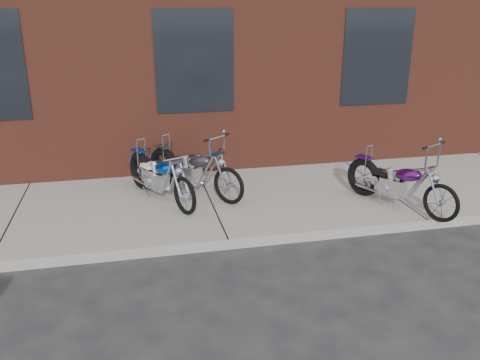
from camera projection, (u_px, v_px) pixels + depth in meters
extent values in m
plane|color=black|center=(229.00, 250.00, 6.89)|extent=(120.00, 120.00, 0.00)
cube|color=gray|center=(211.00, 204.00, 8.25)|extent=(22.00, 3.00, 0.15)
torus|color=black|center=(370.00, 179.00, 8.24)|extent=(0.40, 0.62, 0.64)
torus|color=black|center=(449.00, 206.00, 7.24)|extent=(0.31, 0.54, 0.57)
cube|color=gray|center=(400.00, 189.00, 7.83)|extent=(0.38, 0.43, 0.27)
ellipsoid|color=#4F0E6B|center=(416.00, 177.00, 7.57)|extent=(0.42, 0.54, 0.27)
cube|color=black|center=(388.00, 174.00, 7.94)|extent=(0.30, 0.32, 0.05)
cylinder|color=#ACB0CA|center=(444.00, 188.00, 7.24)|extent=(0.15, 0.25, 0.48)
cylinder|color=#ACB0CA|center=(443.00, 147.00, 7.13)|extent=(0.45, 0.24, 0.03)
cylinder|color=#ACB0CA|center=(375.00, 160.00, 8.08)|extent=(0.03, 0.03, 0.42)
cylinder|color=#ACB0CA|center=(393.00, 191.00, 8.08)|extent=(0.39, 0.73, 0.04)
torus|color=black|center=(144.00, 172.00, 8.55)|extent=(0.39, 0.64, 0.65)
torus|color=black|center=(190.00, 198.00, 7.49)|extent=(0.31, 0.56, 0.59)
cube|color=gray|center=(161.00, 182.00, 8.12)|extent=(0.38, 0.44, 0.27)
ellipsoid|color=#0644BB|center=(169.00, 170.00, 7.84)|extent=(0.42, 0.55, 0.28)
cube|color=beige|center=(154.00, 168.00, 8.23)|extent=(0.30, 0.32, 0.05)
cylinder|color=#ACB0CA|center=(185.00, 181.00, 7.50)|extent=(0.14, 0.25, 0.49)
cylinder|color=#ACB0CA|center=(180.00, 160.00, 7.49)|extent=(0.46, 0.24, 0.03)
cylinder|color=#ACB0CA|center=(145.00, 154.00, 8.38)|extent=(0.03, 0.03, 0.44)
cylinder|color=#ACB0CA|center=(162.00, 184.00, 8.37)|extent=(0.39, 0.76, 0.04)
torus|color=black|center=(170.00, 168.00, 8.75)|extent=(0.52, 0.60, 0.67)
torus|color=black|center=(236.00, 188.00, 7.91)|extent=(0.43, 0.51, 0.61)
cube|color=gray|center=(195.00, 175.00, 8.41)|extent=(0.44, 0.45, 0.28)
ellipsoid|color=#313135|center=(206.00, 162.00, 8.17)|extent=(0.51, 0.55, 0.29)
cube|color=black|center=(184.00, 162.00, 8.49)|extent=(0.34, 0.34, 0.06)
cylinder|color=#ACB0CA|center=(230.00, 171.00, 7.89)|extent=(0.20, 0.23, 0.50)
cylinder|color=#ACB0CA|center=(224.00, 139.00, 7.80)|extent=(0.42, 0.34, 0.03)
cylinder|color=#ACB0CA|center=(172.00, 149.00, 8.59)|extent=(0.03, 0.03, 0.45)
cylinder|color=#ACB0CA|center=(191.00, 178.00, 8.65)|extent=(0.56, 0.68, 0.04)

